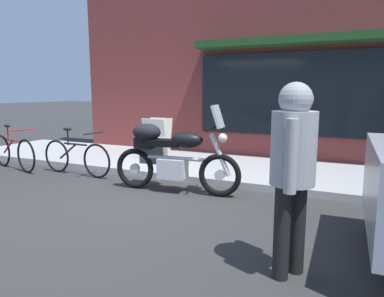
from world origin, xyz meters
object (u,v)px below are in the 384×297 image
pedestrian_walking (293,158)px  second_bicycle_by_cafe (13,152)px  parked_bicycle (76,157)px  touring_motorcycle (169,154)px  sandwich_board_sign (157,139)px

pedestrian_walking → second_bicycle_by_cafe: size_ratio=1.01×
parked_bicycle → pedestrian_walking: size_ratio=1.01×
pedestrian_walking → second_bicycle_by_cafe: bearing=161.5°
touring_motorcycle → parked_bicycle: 2.20m
parked_bicycle → sandwich_board_sign: 1.82m
touring_motorcycle → second_bicycle_by_cafe: (-3.72, 0.07, -0.24)m
touring_motorcycle → parked_bicycle: bearing=174.2°
pedestrian_walking → sandwich_board_sign: bearing=133.5°
parked_bicycle → pedestrian_walking: pedestrian_walking is taller
pedestrian_walking → parked_bicycle: bearing=154.1°
touring_motorcycle → sandwich_board_sign: bearing=125.3°
sandwich_board_sign → second_bicycle_by_cafe: bearing=-145.4°
parked_bicycle → pedestrian_walking: (4.43, -2.15, 0.70)m
pedestrian_walking → touring_motorcycle: bearing=139.4°
parked_bicycle → sandwich_board_sign: bearing=59.2°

